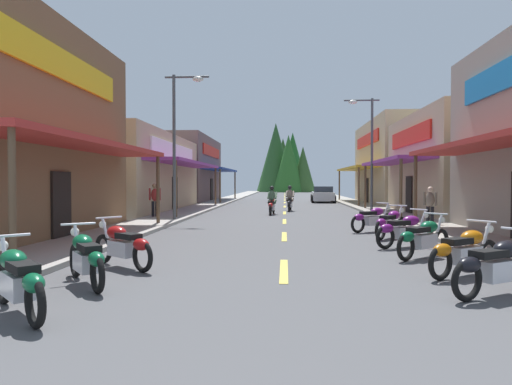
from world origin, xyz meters
TOP-DOWN VIEW (x-y plane):
  - ground at (0.00, 33.35)m, footprint 9.11×96.70m
  - sidewalk_left at (-5.66, 33.35)m, footprint 2.21×96.70m
  - sidewalk_right at (5.66, 33.35)m, footprint 2.21×96.70m
  - centerline_dashes at (0.00, 37.50)m, footprint 0.16×72.46m
  - storefront_left_middle at (-9.94, 26.69)m, footprint 8.24×13.90m
  - storefront_left_far at (-10.41, 40.42)m, footprint 9.17×12.28m
  - storefront_right_middle at (9.94, 24.32)m, footprint 8.24×10.19m
  - storefront_right_far at (10.65, 36.77)m, footprint 9.64×12.82m
  - streetlamp_left at (-4.68, 19.53)m, footprint 1.99×0.30m
  - streetlamp_right at (4.68, 25.51)m, footprint 1.99×0.30m
  - motorcycle_parked_right_0 at (3.34, 6.95)m, footprint 1.88×1.19m
  - motorcycle_parked_right_1 at (3.42, 8.43)m, footprint 1.80×1.32m
  - motorcycle_parked_right_2 at (3.27, 10.44)m, footprint 1.66×1.51m
  - motorcycle_parked_right_3 at (3.29, 12.15)m, footprint 1.86×1.23m
  - motorcycle_parked_right_4 at (3.37, 14.12)m, footprint 1.39×1.75m
  - motorcycle_parked_right_5 at (3.15, 15.90)m, footprint 1.80×1.33m
  - motorcycle_parked_left_0 at (-3.53, 5.48)m, footprint 1.61×1.55m
  - motorcycle_parked_left_1 at (-3.41, 7.24)m, footprint 1.40×1.74m
  - motorcycle_parked_left_2 at (-3.34, 8.80)m, footprint 1.74×1.40m
  - rider_cruising_lead at (-0.69, 24.17)m, footprint 0.61×2.14m
  - rider_cruising_trailing at (0.32, 27.12)m, footprint 0.60×2.14m
  - pedestrian_by_shop at (5.81, 17.96)m, footprint 0.44×0.44m
  - pedestrian_browsing at (-6.23, 20.81)m, footprint 0.57×0.28m
  - parked_car_curbside at (3.35, 39.22)m, footprint 2.18×4.36m
  - treeline_backdrop at (0.15, 82.85)m, footprint 10.66×13.94m

SIDE VIEW (x-z plane):
  - ground at x=0.00m, z-range -0.10..0.00m
  - centerline_dashes at x=0.00m, z-range 0.00..0.01m
  - sidewalk_left at x=-5.66m, z-range 0.00..0.12m
  - sidewalk_right at x=5.66m, z-range 0.00..0.12m
  - motorcycle_parked_right_0 at x=3.34m, z-range -0.03..1.01m
  - motorcycle_parked_right_1 at x=3.42m, z-range -0.03..1.01m
  - motorcycle_parked_right_2 at x=3.27m, z-range -0.03..1.01m
  - motorcycle_parked_right_3 at x=3.29m, z-range -0.03..1.01m
  - motorcycle_parked_right_4 at x=3.37m, z-range -0.03..1.01m
  - motorcycle_parked_right_5 at x=3.15m, z-range -0.03..1.01m
  - motorcycle_parked_left_0 at x=-3.53m, z-range -0.03..1.01m
  - motorcycle_parked_left_1 at x=-3.41m, z-range -0.03..1.01m
  - motorcycle_parked_left_2 at x=-3.34m, z-range -0.03..1.01m
  - rider_cruising_lead at x=-0.69m, z-range -0.13..1.44m
  - rider_cruising_trailing at x=0.32m, z-range -0.13..1.44m
  - parked_car_curbside at x=3.35m, z-range -0.01..1.39m
  - pedestrian_by_shop at x=5.81m, z-range 0.12..1.72m
  - pedestrian_browsing at x=-6.23m, z-range 0.14..1.86m
  - storefront_left_middle at x=-9.94m, z-range 0.01..4.71m
  - storefront_right_middle at x=9.94m, z-range 0.00..5.44m
  - storefront_left_far at x=-10.41m, z-range 0.00..5.86m
  - storefront_right_far at x=10.65m, z-range 0.00..6.69m
  - streetlamp_right at x=4.68m, z-range 0.94..7.47m
  - streetlamp_left at x=-4.68m, z-range 0.94..7.52m
  - treeline_backdrop at x=0.15m, z-range -0.75..11.82m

